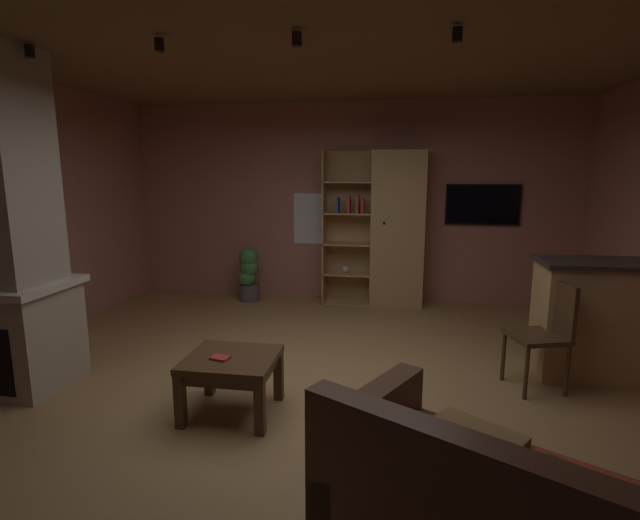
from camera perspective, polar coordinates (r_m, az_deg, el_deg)
floor at (r=4.14m, az=-0.91°, el=-15.63°), size 6.26×6.12×0.02m
wall_back at (r=6.79m, az=3.63°, el=6.91°), size 6.38×0.06×2.78m
ceiling at (r=3.84m, az=-1.05°, el=25.29°), size 6.26×6.12×0.02m
window_pane_back at (r=6.83m, az=-0.08°, el=5.01°), size 0.75×0.01×0.73m
bookshelf_cabinet at (r=6.52m, az=8.55°, el=3.65°), size 1.37×0.41×2.11m
kitchen_bar_counter at (r=4.98m, az=32.98°, el=-6.12°), size 1.52×0.59×1.06m
leather_couch at (r=2.50m, az=20.92°, el=-27.29°), size 1.80×1.56×0.84m
coffee_table at (r=3.71m, az=-10.62°, el=-12.63°), size 0.67×0.61×0.45m
table_book_0 at (r=3.63m, az=-11.95°, el=-11.50°), size 0.15×0.12×0.02m
dining_chair at (r=4.42m, az=25.64°, el=-7.43°), size 0.52×0.52×0.92m
potted_floor_plant at (r=6.81m, az=-8.61°, el=-1.57°), size 0.31×0.29×0.78m
wall_mounted_tv at (r=6.80m, az=19.02°, el=6.34°), size 0.97×0.06×0.55m
track_light_spot_0 at (r=4.47m, az=-31.64°, el=20.66°), size 0.07×0.07×0.09m
track_light_spot_1 at (r=3.89m, az=-18.83°, el=23.36°), size 0.07×0.07×0.09m
track_light_spot_2 at (r=3.58m, az=-2.82°, el=25.08°), size 0.07×0.07×0.09m
track_light_spot_3 at (r=3.59m, az=16.24°, el=24.66°), size 0.07×0.07×0.09m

